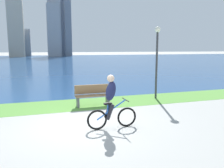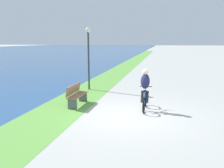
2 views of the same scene
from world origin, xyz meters
name	(u,v)px [view 1 (image 1 of 2)]	position (x,y,z in m)	size (l,w,h in m)	color
ground_plane	(81,126)	(0.00, 0.00, 0.00)	(300.00, 300.00, 0.00)	#9E9E99
grass_strip_bayside	(70,105)	(0.00, 2.81, 0.00)	(120.00, 2.19, 0.01)	#59933D
bay_water_surface	(46,61)	(0.00, 41.28, 0.00)	(300.00, 74.75, 0.00)	navy
cyclist_lead	(111,102)	(0.84, -0.52, 0.83)	(1.58, 0.52, 1.66)	black
bench_near_path	(93,95)	(0.93, 2.41, 0.45)	(1.50, 0.47, 0.90)	olive
lamppost_tall	(157,51)	(4.23, 2.91, 2.31)	(0.28, 0.28, 3.47)	#38383D
city_skyline_far_shore	(42,22)	(0.09, 68.57, 10.46)	(18.56, 11.81, 26.01)	#ADA899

